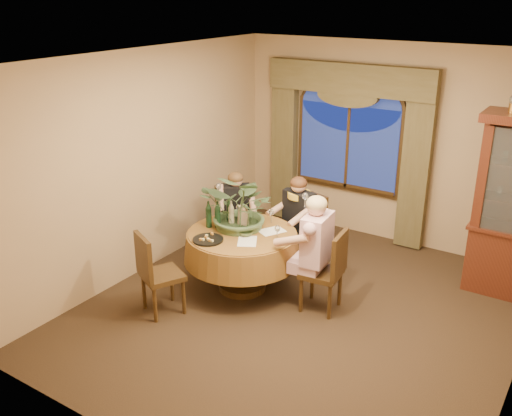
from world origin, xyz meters
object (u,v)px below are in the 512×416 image
Objects in this scene: stoneware_vase at (243,217)px; wine_bottle_3 at (231,214)px; person_scarf at (298,223)px; centerpiece_plant at (243,180)px; chair_back_right at (303,232)px; wine_bottle_1 at (218,209)px; chair_front_left at (162,273)px; olive_bowl at (246,233)px; chair_back at (233,225)px; wine_bottle_2 at (217,214)px; chair_right at (321,271)px; person_back at (236,214)px; dining_table at (242,261)px; person_pink at (316,254)px; wine_bottle_4 at (209,214)px; wine_bottle_0 at (229,211)px.

wine_bottle_3 is at bearing -150.36° from stoneware_vase.
centerpiece_plant is (-0.34, -0.76, 0.73)m from person_scarf.
wine_bottle_1 reaches higher than chair_back_right.
chair_back_right is 1.20m from wine_bottle_1.
chair_front_left is 5.51× the size of olive_bowl.
wine_bottle_2 is (0.27, -0.68, 0.44)m from chair_back.
chair_right is at bearing 5.70° from wine_bottle_2.
centerpiece_plant reaches higher than person_back.
person_pink is (0.94, 0.09, 0.31)m from dining_table.
person_scarf reaches higher than wine_bottle_2.
chair_back is 0.84m from stoneware_vase.
chair_back is at bearing 103.29° from wine_bottle_4.
dining_table is 0.99m from centerpiece_plant.
wine_bottle_2 is 1.00× the size of wine_bottle_4.
chair_front_left is 1.10m from wine_bottle_3.
olive_bowl is at bearing -47.97° from centerpiece_plant.
wine_bottle_2 reaches higher than chair_back.
person_pink is 5.02× the size of stoneware_vase.
chair_front_left reaches higher than olive_bowl.
person_scarf is at bearing 54.17° from wine_bottle_4.
person_scarf is 0.97m from wine_bottle_0.
wine_bottle_0 is at bearing 79.60° from chair_back.
centerpiece_plant is at bearing 83.22° from person_scarf.
chair_right is 1.00× the size of chair_back.
wine_bottle_2 is at bearing 69.85° from person_back.
chair_back is at bearing 36.49° from chair_back_right.
chair_front_left is at bearing -110.64° from centerpiece_plant.
centerpiece_plant reaches higher than wine_bottle_1.
person_pink is 0.87m from olive_bowl.
person_pink is at bearing 96.48° from chair_right.
chair_back is 0.71m from wine_bottle_1.
chair_front_left is (-1.46, -1.02, 0.00)m from chair_right.
wine_bottle_1 reaches higher than dining_table.
wine_bottle_4 is at bearing -121.71° from wine_bottle_0.
stoneware_vase is at bearing 33.39° from wine_bottle_2.
person_back reaches higher than wine_bottle_1.
wine_bottle_0 is at bearing 11.08° from wine_bottle_1.
chair_back is at bearing 64.47° from person_pink.
wine_bottle_1 is at bearing 64.58° from chair_back.
person_scarf reaches higher than wine_bottle_1.
wine_bottle_1 is (0.16, -0.61, 0.31)m from person_back.
chair_front_left is (-0.45, -0.91, 0.10)m from dining_table.
dining_table is 1.01m from chair_back_right.
wine_bottle_3 is at bearing 160.74° from dining_table.
wine_bottle_0 is at bearing 74.13° from wine_bottle_2.
chair_front_left is at bearing 55.61° from person_back.
olive_bowl is at bearing 84.26° from chair_front_left.
centerpiece_plant is at bearing 91.86° from person_back.
centerpiece_plant is 5.99× the size of olive_bowl.
chair_front_left is 0.77× the size of person_scarf.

